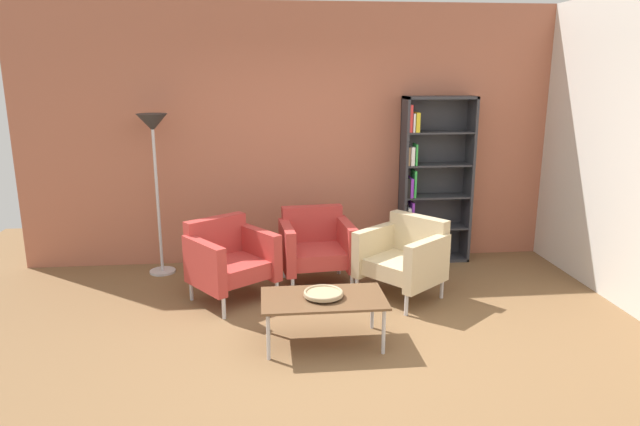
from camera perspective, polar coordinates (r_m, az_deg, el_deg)
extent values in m
plane|color=brown|center=(4.57, 1.42, -14.23)|extent=(8.32, 8.32, 0.00)
cube|color=#B2664C|center=(6.51, -1.28, 7.74)|extent=(6.40, 0.12, 2.90)
cube|color=#333338|center=(6.54, 8.36, 3.19)|extent=(0.03, 0.30, 1.90)
cube|color=#333338|center=(6.77, 14.71, 3.24)|extent=(0.03, 0.30, 1.90)
cube|color=#333338|center=(6.54, 12.00, 11.29)|extent=(0.80, 0.30, 0.03)
cube|color=#333338|center=(6.88, 11.21, -4.45)|extent=(0.80, 0.30, 0.03)
cube|color=#333338|center=(6.78, 11.23, 3.45)|extent=(0.80, 0.02, 1.90)
cube|color=#333338|center=(6.77, 11.36, -1.38)|extent=(0.76, 0.28, 0.02)
cube|color=#333338|center=(6.68, 11.51, 1.67)|extent=(0.76, 0.28, 0.02)
cube|color=#333338|center=(6.61, 11.67, 4.78)|extent=(0.76, 0.28, 0.02)
cube|color=#333338|center=(6.56, 11.83, 7.95)|extent=(0.76, 0.28, 0.02)
cube|color=orange|center=(6.69, 8.45, -3.18)|extent=(0.03, 0.20, 0.32)
cube|color=purple|center=(6.72, 8.75, -3.33)|extent=(0.03, 0.24, 0.27)
cube|color=blue|center=(6.71, 9.17, -3.18)|extent=(0.03, 0.20, 0.31)
cube|color=black|center=(6.61, 8.51, -0.54)|extent=(0.02, 0.21, 0.22)
cube|color=white|center=(6.61, 8.79, -0.42)|extent=(0.04, 0.20, 0.25)
cube|color=purple|center=(6.60, 9.15, -0.17)|extent=(0.03, 0.19, 0.31)
cube|color=black|center=(6.54, 8.67, 2.63)|extent=(0.04, 0.24, 0.22)
cube|color=purple|center=(6.55, 8.99, 2.63)|extent=(0.03, 0.25, 0.22)
cube|color=green|center=(6.53, 9.37, 2.96)|extent=(0.02, 0.20, 0.30)
cube|color=olive|center=(6.48, 8.72, 5.75)|extent=(0.02, 0.25, 0.21)
cube|color=white|center=(6.47, 9.13, 5.73)|extent=(0.04, 0.20, 0.21)
cube|color=green|center=(6.47, 9.53, 5.84)|extent=(0.02, 0.17, 0.24)
cube|color=red|center=(6.44, 8.90, 9.41)|extent=(0.03, 0.25, 0.30)
cube|color=white|center=(6.41, 9.30, 8.96)|extent=(0.02, 0.17, 0.21)
cube|color=yellow|center=(6.42, 9.67, 8.99)|extent=(0.04, 0.17, 0.21)
cube|color=brown|center=(4.61, 0.34, -8.58)|extent=(1.00, 0.56, 0.02)
cylinder|color=silver|center=(4.46, -5.22, -12.28)|extent=(0.03, 0.03, 0.38)
cylinder|color=silver|center=(4.56, 6.42, -11.74)|extent=(0.03, 0.03, 0.38)
cylinder|color=silver|center=(4.88, -5.30, -9.89)|extent=(0.03, 0.03, 0.38)
cylinder|color=silver|center=(4.97, 5.28, -9.45)|extent=(0.03, 0.03, 0.38)
cylinder|color=tan|center=(4.61, 0.34, -8.35)|extent=(0.13, 0.13, 0.02)
cylinder|color=tan|center=(4.60, 0.34, -8.12)|extent=(0.32, 0.32, 0.02)
torus|color=tan|center=(4.59, 0.34, -7.98)|extent=(0.32, 0.32, 0.02)
cube|color=#C6B289|center=(5.60, 8.16, -5.34)|extent=(0.85, 0.86, 0.16)
cube|color=#C6B289|center=(5.73, 9.87, -2.13)|extent=(0.50, 0.57, 0.38)
cube|color=#C6B289|center=(5.73, 5.59, -3.65)|extent=(0.54, 0.47, 0.46)
cube|color=#C6B289|center=(5.38, 10.72, -5.02)|extent=(0.54, 0.47, 0.46)
cylinder|color=silver|center=(5.62, 3.70, -7.33)|extent=(0.04, 0.04, 0.24)
cylinder|color=silver|center=(5.27, 8.67, -8.94)|extent=(0.04, 0.04, 0.24)
cylinder|color=silver|center=(6.04, 7.35, -5.86)|extent=(0.04, 0.04, 0.24)
cylinder|color=silver|center=(5.72, 12.15, -7.23)|extent=(0.04, 0.04, 0.24)
cube|color=#B73833|center=(5.54, -8.83, -5.57)|extent=(0.86, 0.84, 0.16)
cube|color=#B73833|center=(5.68, -10.43, -2.29)|extent=(0.59, 0.47, 0.38)
cube|color=#B73833|center=(5.34, -11.55, -5.21)|extent=(0.44, 0.56, 0.46)
cube|color=#B73833|center=(5.66, -6.13, -3.90)|extent=(0.44, 0.56, 0.46)
cylinder|color=silver|center=(5.22, -9.66, -9.22)|extent=(0.04, 0.04, 0.24)
cylinder|color=silver|center=(5.54, -4.36, -7.68)|extent=(0.04, 0.04, 0.24)
cylinder|color=silver|center=(5.69, -12.81, -7.39)|extent=(0.04, 0.04, 0.24)
cylinder|color=silver|center=(5.98, -7.77, -6.09)|extent=(0.04, 0.04, 0.24)
cube|color=#B73833|center=(5.87, -0.33, -4.26)|extent=(0.69, 0.63, 0.16)
cube|color=#B73833|center=(6.05, -0.81, -1.04)|extent=(0.65, 0.18, 0.38)
cube|color=#B73833|center=(5.77, -3.32, -3.47)|extent=(0.15, 0.63, 0.46)
cube|color=#B73833|center=(5.89, 2.68, -3.12)|extent=(0.15, 0.63, 0.46)
cylinder|color=silver|center=(5.61, -2.77, -7.36)|extent=(0.04, 0.04, 0.24)
cylinder|color=silver|center=(5.72, 3.23, -6.94)|extent=(0.04, 0.04, 0.24)
cylinder|color=silver|center=(6.15, -3.56, -5.42)|extent=(0.04, 0.04, 0.24)
cylinder|color=silver|center=(6.25, 1.92, -5.07)|extent=(0.04, 0.04, 0.24)
cylinder|color=silver|center=(6.56, -15.53, -5.66)|extent=(0.28, 0.28, 0.02)
cylinder|color=silver|center=(6.33, -16.02, 1.51)|extent=(0.03, 0.03, 1.65)
cone|color=#2D2D2D|center=(6.22, -16.52, 8.72)|extent=(0.32, 0.32, 0.18)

